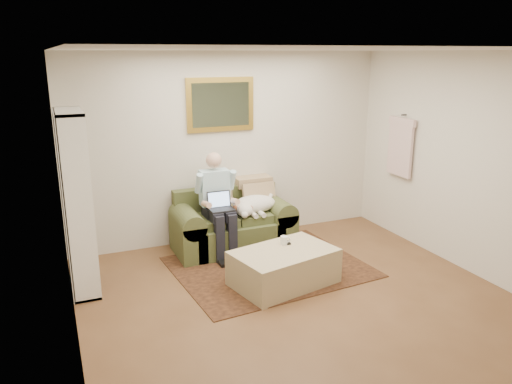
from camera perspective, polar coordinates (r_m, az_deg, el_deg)
room_shell at (r=5.03m, az=5.39°, el=0.92°), size 4.51×5.00×2.61m
rug at (r=6.27m, az=1.52°, el=-8.53°), size 2.40×1.99×0.01m
sofa at (r=6.78m, az=-2.69°, el=-4.18°), size 1.59×0.81×0.95m
seated_man at (r=6.45m, az=-4.27°, el=-1.57°), size 0.52×0.75×1.34m
laptop at (r=6.38m, az=-4.10°, el=-1.45°), size 0.31×0.24×0.22m
sleeping_dog at (r=6.70m, az=-0.20°, el=-1.40°), size 0.65×0.41×0.24m
ottoman at (r=5.77m, az=3.19°, el=-8.59°), size 1.26×0.95×0.41m
coffee_mug at (r=5.85m, az=3.22°, el=-5.54°), size 0.08×0.08×0.10m
tv_remote at (r=5.91m, az=3.53°, el=-5.71°), size 0.06×0.15×0.02m
bookshelf at (r=5.75m, az=-19.77°, el=-1.17°), size 0.28×0.80×2.00m
wall_mirror at (r=6.80m, az=-4.07°, el=9.94°), size 0.94×0.04×0.72m
hanging_shirt at (r=7.24m, az=16.19°, el=5.31°), size 0.06×0.52×0.90m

